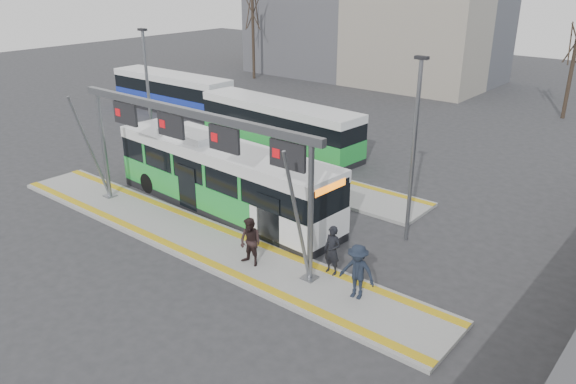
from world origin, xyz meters
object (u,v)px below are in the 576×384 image
Objects in this scene: hero_bus at (223,178)px; passenger_c at (357,272)px; gantry at (190,136)px; passenger_b at (250,242)px; passenger_a at (332,250)px.

hero_bus is 6.42× the size of passenger_c.
passenger_c is at bearing 0.63° from gantry.
hero_bus is (-1.09, 2.69, -2.76)m from gantry.
gantry is 4.84m from passenger_b.
hero_bus reaches higher than passenger_b.
passenger_c is at bearing -23.85° from passenger_a.
hero_bus is at bearing 156.71° from passenger_c.
hero_bus is at bearing 144.22° from passenger_b.
passenger_b is 4.24m from passenger_c.
passenger_b is at bearing -31.35° from hero_bus.
passenger_b is 0.96× the size of passenger_c.
passenger_c is (7.76, 0.09, -3.19)m from gantry.
gantry is 1.06× the size of hero_bus.
gantry is at bearing 170.52° from passenger_b.
passenger_a is (6.23, 0.85, -3.24)m from gantry.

